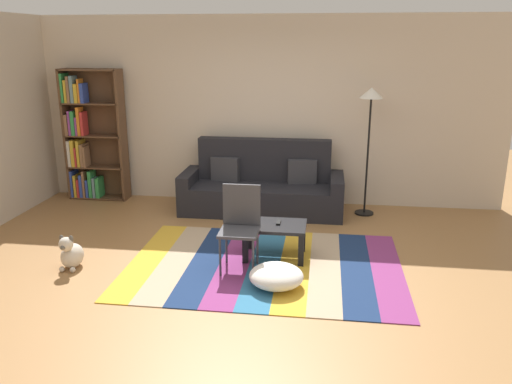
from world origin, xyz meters
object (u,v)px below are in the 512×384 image
at_px(folding_chair, 240,220).
at_px(coffee_table, 275,231).
at_px(pouf, 276,276).
at_px(dog, 71,254).
at_px(standing_lamp, 371,110).
at_px(tv_remote, 279,222).
at_px(bookshelf, 88,139).
at_px(couch, 262,188).

bearing_deg(folding_chair, coffee_table, 94.83).
height_order(pouf, dog, dog).
xyz_separation_m(coffee_table, folding_chair, (-0.34, -0.31, 0.22)).
distance_m(coffee_table, standing_lamp, 2.31).
bearing_deg(folding_chair, standing_lamp, 106.38).
xyz_separation_m(dog, tv_remote, (2.16, 0.61, 0.24)).
distance_m(bookshelf, pouf, 4.16).
bearing_deg(coffee_table, bookshelf, 147.74).
xyz_separation_m(pouf, tv_remote, (-0.05, 0.77, 0.28)).
xyz_separation_m(coffee_table, dog, (-2.13, -0.57, -0.16)).
xyz_separation_m(couch, coffee_table, (0.34, -1.63, -0.02)).
relative_size(bookshelf, pouf, 3.64).
bearing_deg(pouf, couch, 100.31).
relative_size(tv_remote, folding_chair, 0.17).
bearing_deg(dog, folding_chair, 8.13).
height_order(tv_remote, folding_chair, folding_chair).
height_order(bookshelf, dog, bookshelf).
height_order(couch, bookshelf, bookshelf).
distance_m(pouf, folding_chair, 0.72).
distance_m(standing_lamp, tv_remote, 2.22).
distance_m(couch, pouf, 2.40).
relative_size(coffee_table, tv_remote, 4.56).
height_order(bookshelf, standing_lamp, bookshelf).
height_order(couch, folding_chair, couch).
xyz_separation_m(pouf, dog, (-2.21, 0.16, 0.04)).
height_order(couch, pouf, couch).
height_order(pouf, standing_lamp, standing_lamp).
xyz_separation_m(couch, folding_chair, (0.01, -1.94, 0.20)).
xyz_separation_m(pouf, folding_chair, (-0.42, 0.42, 0.41)).
distance_m(pouf, standing_lamp, 2.93).
relative_size(pouf, tv_remote, 3.58).
relative_size(standing_lamp, folding_chair, 1.95).
distance_m(couch, folding_chair, 1.95).
relative_size(dog, tv_remote, 2.65).
height_order(coffee_table, pouf, coffee_table).
relative_size(couch, tv_remote, 15.07).
bearing_deg(couch, standing_lamp, 1.97).
relative_size(couch, dog, 5.69).
distance_m(pouf, dog, 2.22).
height_order(coffee_table, dog, dog).
xyz_separation_m(dog, standing_lamp, (3.22, 2.24, 1.30)).
distance_m(coffee_table, folding_chair, 0.50).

